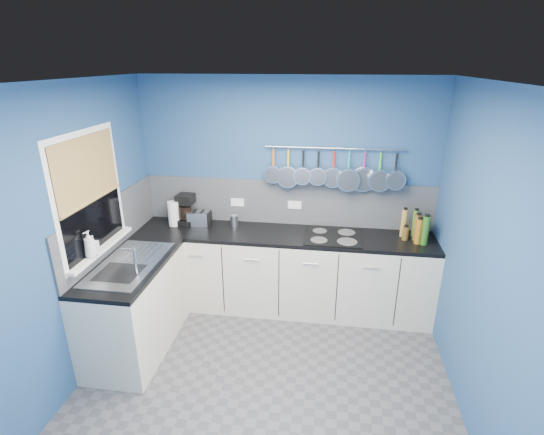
% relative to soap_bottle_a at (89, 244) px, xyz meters
% --- Properties ---
extents(floor, '(3.20, 3.00, 0.02)m').
position_rel_soap_bottle_a_xyz_m(floor, '(1.53, -0.11, -1.18)').
color(floor, '#47474C').
rests_on(floor, ground).
extents(ceiling, '(3.20, 3.00, 0.02)m').
position_rel_soap_bottle_a_xyz_m(ceiling, '(1.53, -0.11, 1.34)').
color(ceiling, white).
rests_on(ceiling, ground).
extents(wall_back, '(3.20, 0.02, 2.50)m').
position_rel_soap_bottle_a_xyz_m(wall_back, '(1.53, 1.40, 0.08)').
color(wall_back, navy).
rests_on(wall_back, ground).
extents(wall_front, '(3.20, 0.02, 2.50)m').
position_rel_soap_bottle_a_xyz_m(wall_front, '(1.53, -1.62, 0.08)').
color(wall_front, navy).
rests_on(wall_front, ground).
extents(wall_left, '(0.02, 3.00, 2.50)m').
position_rel_soap_bottle_a_xyz_m(wall_left, '(-0.08, -0.11, 0.08)').
color(wall_left, navy).
rests_on(wall_left, ground).
extents(wall_right, '(0.02, 3.00, 2.50)m').
position_rel_soap_bottle_a_xyz_m(wall_right, '(3.14, -0.11, 0.08)').
color(wall_right, navy).
rests_on(wall_right, ground).
extents(backsplash_back, '(3.20, 0.02, 0.50)m').
position_rel_soap_bottle_a_xyz_m(backsplash_back, '(1.53, 1.38, -0.02)').
color(backsplash_back, slate).
rests_on(backsplash_back, wall_back).
extents(backsplash_left, '(0.02, 1.80, 0.50)m').
position_rel_soap_bottle_a_xyz_m(backsplash_left, '(-0.06, 0.49, -0.02)').
color(backsplash_left, slate).
rests_on(backsplash_left, wall_left).
extents(cabinet_run_back, '(3.20, 0.60, 0.86)m').
position_rel_soap_bottle_a_xyz_m(cabinet_run_back, '(1.53, 1.09, -0.74)').
color(cabinet_run_back, beige).
rests_on(cabinet_run_back, ground).
extents(worktop_back, '(3.20, 0.60, 0.04)m').
position_rel_soap_bottle_a_xyz_m(worktop_back, '(1.53, 1.09, -0.29)').
color(worktop_back, black).
rests_on(worktop_back, cabinet_run_back).
extents(cabinet_run_left, '(0.60, 1.20, 0.86)m').
position_rel_soap_bottle_a_xyz_m(cabinet_run_left, '(0.23, 0.19, -0.74)').
color(cabinet_run_left, beige).
rests_on(cabinet_run_left, ground).
extents(worktop_left, '(0.60, 1.20, 0.04)m').
position_rel_soap_bottle_a_xyz_m(worktop_left, '(0.23, 0.19, -0.29)').
color(worktop_left, black).
rests_on(worktop_left, cabinet_run_left).
extents(window_frame, '(0.01, 1.00, 1.10)m').
position_rel_soap_bottle_a_xyz_m(window_frame, '(-0.05, 0.19, 0.38)').
color(window_frame, white).
rests_on(window_frame, wall_left).
extents(window_glass, '(0.01, 0.90, 1.00)m').
position_rel_soap_bottle_a_xyz_m(window_glass, '(-0.04, 0.19, 0.38)').
color(window_glass, black).
rests_on(window_glass, wall_left).
extents(bamboo_blind, '(0.01, 0.90, 0.55)m').
position_rel_soap_bottle_a_xyz_m(bamboo_blind, '(-0.03, 0.19, 0.61)').
color(bamboo_blind, tan).
rests_on(bamboo_blind, wall_left).
extents(window_sill, '(0.10, 0.98, 0.03)m').
position_rel_soap_bottle_a_xyz_m(window_sill, '(-0.02, 0.19, -0.13)').
color(window_sill, white).
rests_on(window_sill, wall_left).
extents(sink_unit, '(0.50, 0.95, 0.01)m').
position_rel_soap_bottle_a_xyz_m(sink_unit, '(0.23, 0.19, -0.27)').
color(sink_unit, silver).
rests_on(sink_unit, worktop_left).
extents(mixer_tap, '(0.12, 0.08, 0.26)m').
position_rel_soap_bottle_a_xyz_m(mixer_tap, '(0.39, 0.01, -0.14)').
color(mixer_tap, silver).
rests_on(mixer_tap, worktop_left).
extents(socket_left, '(0.15, 0.01, 0.09)m').
position_rel_soap_bottle_a_xyz_m(socket_left, '(0.98, 1.37, -0.04)').
color(socket_left, white).
rests_on(socket_left, backsplash_back).
extents(socket_right, '(0.15, 0.01, 0.09)m').
position_rel_soap_bottle_a_xyz_m(socket_right, '(1.63, 1.37, -0.04)').
color(socket_right, white).
rests_on(socket_right, backsplash_back).
extents(pot_rail, '(1.45, 0.02, 0.02)m').
position_rel_soap_bottle_a_xyz_m(pot_rail, '(2.03, 1.34, 0.61)').
color(pot_rail, silver).
rests_on(pot_rail, wall_back).
extents(soap_bottle_a, '(0.11, 0.11, 0.24)m').
position_rel_soap_bottle_a_xyz_m(soap_bottle_a, '(0.00, 0.00, 0.00)').
color(soap_bottle_a, white).
rests_on(soap_bottle_a, window_sill).
extents(soap_bottle_b, '(0.10, 0.10, 0.17)m').
position_rel_soap_bottle_a_xyz_m(soap_bottle_b, '(0.00, 0.05, -0.03)').
color(soap_bottle_b, white).
rests_on(soap_bottle_b, window_sill).
extents(paper_towel, '(0.13, 0.13, 0.28)m').
position_rel_soap_bottle_a_xyz_m(paper_towel, '(0.30, 1.15, -0.13)').
color(paper_towel, white).
rests_on(paper_towel, worktop_back).
extents(coffee_maker, '(0.20, 0.22, 0.34)m').
position_rel_soap_bottle_a_xyz_m(coffee_maker, '(0.42, 1.21, -0.10)').
color(coffee_maker, black).
rests_on(coffee_maker, worktop_back).
extents(toaster, '(0.27, 0.18, 0.16)m').
position_rel_soap_bottle_a_xyz_m(toaster, '(0.57, 1.19, -0.19)').
color(toaster, silver).
rests_on(toaster, worktop_back).
extents(canister, '(0.11, 0.11, 0.12)m').
position_rel_soap_bottle_a_xyz_m(canister, '(0.97, 1.23, -0.21)').
color(canister, silver).
rests_on(canister, worktop_back).
extents(hob, '(0.59, 0.52, 0.01)m').
position_rel_soap_bottle_a_xyz_m(hob, '(2.07, 1.06, -0.26)').
color(hob, black).
rests_on(hob, worktop_back).
extents(pan_0, '(0.20, 0.09, 0.39)m').
position_rel_soap_bottle_a_xyz_m(pan_0, '(1.40, 1.33, 0.42)').
color(pan_0, silver).
rests_on(pan_0, pot_rail).
extents(pan_1, '(0.24, 0.09, 0.43)m').
position_rel_soap_bottle_a_xyz_m(pan_1, '(1.55, 1.33, 0.39)').
color(pan_1, silver).
rests_on(pan_1, pot_rail).
extents(pan_2, '(0.19, 0.12, 0.38)m').
position_rel_soap_bottle_a_xyz_m(pan_2, '(1.71, 1.33, 0.42)').
color(pan_2, silver).
rests_on(pan_2, pot_rail).
extents(pan_3, '(0.19, 0.11, 0.38)m').
position_rel_soap_bottle_a_xyz_m(pan_3, '(1.87, 1.33, 0.42)').
color(pan_3, silver).
rests_on(pan_3, pot_rail).
extents(pan_4, '(0.22, 0.08, 0.41)m').
position_rel_soap_bottle_a_xyz_m(pan_4, '(2.03, 1.33, 0.41)').
color(pan_4, silver).
rests_on(pan_4, pot_rail).
extents(pan_5, '(0.25, 0.11, 0.44)m').
position_rel_soap_bottle_a_xyz_m(pan_5, '(2.19, 1.33, 0.39)').
color(pan_5, silver).
rests_on(pan_5, pot_rail).
extents(pan_6, '(0.26, 0.05, 0.45)m').
position_rel_soap_bottle_a_xyz_m(pan_6, '(2.35, 1.33, 0.39)').
color(pan_6, silver).
rests_on(pan_6, pot_rail).
extents(pan_7, '(0.23, 0.12, 0.42)m').
position_rel_soap_bottle_a_xyz_m(pan_7, '(2.51, 1.33, 0.40)').
color(pan_7, silver).
rests_on(pan_7, pot_rail).
extents(pan_8, '(0.20, 0.13, 0.39)m').
position_rel_soap_bottle_a_xyz_m(pan_8, '(2.67, 1.33, 0.41)').
color(pan_8, silver).
rests_on(pan_8, pot_rail).
extents(condiment_0, '(0.07, 0.07, 0.20)m').
position_rel_soap_bottle_a_xyz_m(condiment_0, '(2.99, 1.20, -0.17)').
color(condiment_0, black).
rests_on(condiment_0, worktop_back).
extents(condiment_1, '(0.06, 0.06, 0.28)m').
position_rel_soap_bottle_a_xyz_m(condiment_1, '(2.91, 1.22, -0.13)').
color(condiment_1, '#3F721E').
rests_on(condiment_1, worktop_back).
extents(condiment_2, '(0.06, 0.06, 0.30)m').
position_rel_soap_bottle_a_xyz_m(condiment_2, '(2.79, 1.20, -0.12)').
color(condiment_2, olive).
rests_on(condiment_2, worktop_back).
extents(condiment_3, '(0.07, 0.07, 0.22)m').
position_rel_soap_bottle_a_xyz_m(condiment_3, '(2.98, 1.11, -0.16)').
color(condiment_3, black).
rests_on(condiment_3, worktop_back).
extents(condiment_4, '(0.07, 0.07, 0.28)m').
position_rel_soap_bottle_a_xyz_m(condiment_4, '(2.91, 1.11, -0.13)').
color(condiment_4, brown).
rests_on(condiment_4, worktop_back).
extents(condiment_5, '(0.06, 0.06, 0.14)m').
position_rel_soap_bottle_a_xyz_m(condiment_5, '(2.80, 1.10, -0.20)').
color(condiment_5, brown).
rests_on(condiment_5, worktop_back).
extents(condiment_6, '(0.07, 0.07, 0.30)m').
position_rel_soap_bottle_a_xyz_m(condiment_6, '(2.97, 1.02, -0.12)').
color(condiment_6, '#265919').
rests_on(condiment_6, worktop_back).
extents(condiment_7, '(0.07, 0.07, 0.26)m').
position_rel_soap_bottle_a_xyz_m(condiment_7, '(2.91, 1.03, -0.14)').
color(condiment_7, '#8C5914').
rests_on(condiment_7, worktop_back).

